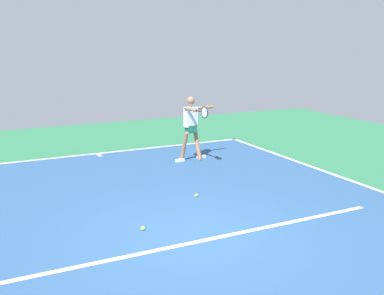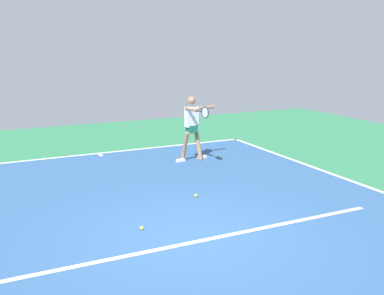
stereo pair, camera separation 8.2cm
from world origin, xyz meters
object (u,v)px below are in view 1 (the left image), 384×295
Objects in this scene: tennis_player at (192,124)px; tennis_ball_centre_court at (196,195)px; tennis_ball_far_corner at (217,156)px; tennis_ball_by_sideline at (143,228)px.

tennis_player is 3.12m from tennis_ball_centre_court.
tennis_ball_far_corner is at bearing -126.16° from tennis_ball_centre_court.
tennis_ball_by_sideline is (2.76, 3.82, -0.94)m from tennis_player.
tennis_ball_centre_court is at bearing 58.80° from tennis_player.
tennis_ball_far_corner and tennis_ball_by_sideline have the same top height.
tennis_ball_by_sideline is (3.52, 3.81, 0.00)m from tennis_ball_far_corner.
tennis_ball_centre_court and tennis_ball_far_corner have the same top height.
tennis_player is 26.03× the size of tennis_ball_far_corner.
tennis_player is at bearing -0.59° from tennis_ball_far_corner.
tennis_ball_by_sideline is at bearing 47.26° from tennis_ball_far_corner.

